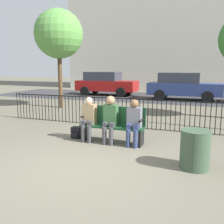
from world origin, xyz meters
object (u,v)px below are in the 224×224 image
object	(u,v)px
park_bench	(113,123)
parked_car_1	(106,83)
seated_person_1	(110,117)
tree_1	(59,34)
parked_car_0	(183,86)
seated_person_0	(89,117)
seated_person_2	(134,120)
backpack	(77,133)
trash_bin	(195,149)

from	to	relation	value
park_bench	parked_car_1	distance (m)	11.32
park_bench	seated_person_1	world-z (taller)	seated_person_1
tree_1	parked_car_0	bearing A→B (deg)	43.93
seated_person_0	parked_car_0	bearing A→B (deg)	80.88
park_bench	tree_1	bearing A→B (deg)	134.21
parked_car_1	seated_person_2	bearing A→B (deg)	-64.74
seated_person_0	seated_person_1	bearing A→B (deg)	0.32
tree_1	park_bench	bearing A→B (deg)	-45.79
backpack	parked_car_1	size ratio (longest dim) A/B	0.07
trash_bin	seated_person_0	bearing A→B (deg)	160.42
parked_car_1	trash_bin	bearing A→B (deg)	-60.74
parked_car_0	parked_car_1	size ratio (longest dim) A/B	1.00
seated_person_1	trash_bin	xyz separation A→B (m)	(2.09, -0.96, -0.31)
tree_1	backpack	bearing A→B (deg)	-53.79
seated_person_1	seated_person_2	xyz separation A→B (m)	(0.62, -0.00, -0.04)
parked_car_0	parked_car_1	bearing A→B (deg)	170.00
park_bench	seated_person_0	world-z (taller)	seated_person_0
seated_person_2	trash_bin	bearing A→B (deg)	-33.04
seated_person_2	park_bench	bearing A→B (deg)	167.42
seated_person_0	tree_1	world-z (taller)	tree_1
park_bench	seated_person_2	world-z (taller)	seated_person_2
parked_car_0	parked_car_1	distance (m)	5.39
backpack	seated_person_0	bearing A→B (deg)	-15.26
seated_person_2	tree_1	world-z (taller)	tree_1
seated_person_1	parked_car_0	size ratio (longest dim) A/B	0.29
seated_person_0	parked_car_0	distance (m)	9.75
trash_bin	seated_person_2	bearing A→B (deg)	146.96
seated_person_0	seated_person_1	size ratio (longest dim) A/B	0.95
seated_person_0	tree_1	bearing A→B (deg)	128.92
seated_person_1	parked_car_0	xyz separation A→B (m)	(0.95, 9.62, 0.16)
tree_1	trash_bin	distance (m)	8.98
seated_person_0	parked_car_1	size ratio (longest dim) A/B	0.27
seated_person_2	backpack	distance (m)	1.72
seated_person_1	tree_1	world-z (taller)	tree_1
park_bench	tree_1	distance (m)	6.86
tree_1	trash_bin	world-z (taller)	tree_1
seated_person_2	parked_car_0	xyz separation A→B (m)	(0.33, 9.62, 0.20)
tree_1	trash_bin	bearing A→B (deg)	-40.92
park_bench	parked_car_0	world-z (taller)	parked_car_0
seated_person_1	tree_1	size ratio (longest dim) A/B	0.27
tree_1	parked_car_0	distance (m)	7.72
seated_person_0	tree_1	distance (m)	6.50
seated_person_0	trash_bin	xyz separation A→B (m)	(2.68, -0.96, -0.27)
seated_person_0	parked_car_1	bearing A→B (deg)	109.63
parked_car_0	trash_bin	distance (m)	10.65
backpack	trash_bin	distance (m)	3.30
parked_car_0	trash_bin	size ratio (longest dim) A/B	5.62
seated_person_0	backpack	size ratio (longest dim) A/B	3.79
backpack	seated_person_1	bearing A→B (deg)	-6.35
parked_car_1	park_bench	bearing A→B (deg)	-67.15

